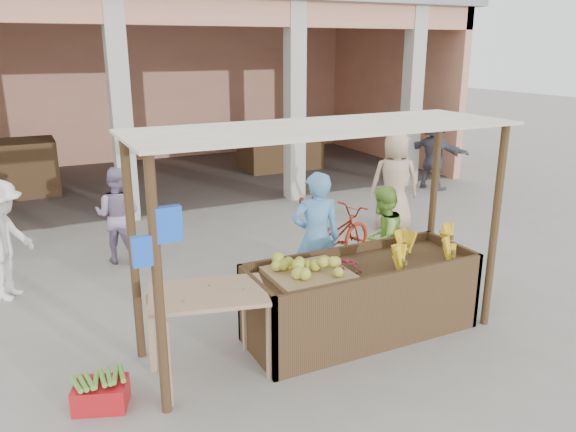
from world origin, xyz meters
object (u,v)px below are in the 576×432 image
fruit_stall (361,301)px  red_crate (101,395)px  motorcycle (333,237)px  side_table (208,306)px  vendor_green (382,237)px  vendor_blue (316,234)px

fruit_stall → red_crate: fruit_stall is taller
red_crate → motorcycle: bearing=49.8°
side_table → fruit_stall: bearing=15.5°
red_crate → vendor_green: 3.93m
vendor_green → motorcycle: 1.10m
fruit_stall → vendor_green: 1.30m
fruit_stall → motorcycle: 2.09m
vendor_blue → motorcycle: bearing=-113.7°
fruit_stall → side_table: side_table is taller
red_crate → vendor_blue: bearing=41.5°
vendor_green → motorcycle: size_ratio=0.88×
red_crate → fruit_stall: bearing=22.8°
fruit_stall → vendor_blue: size_ratio=1.43×
motorcycle → fruit_stall: bearing=138.2°
red_crate → motorcycle: (3.64, 2.06, 0.33)m
side_table → red_crate: bearing=-163.1°
fruit_stall → side_table: bearing=-178.0°
side_table → vendor_green: (2.68, 0.95, -0.00)m
side_table → vendor_blue: vendor_blue is taller
vendor_blue → vendor_green: size_ratio=1.20×
red_crate → motorcycle: size_ratio=0.27×
side_table → vendor_blue: 2.04m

